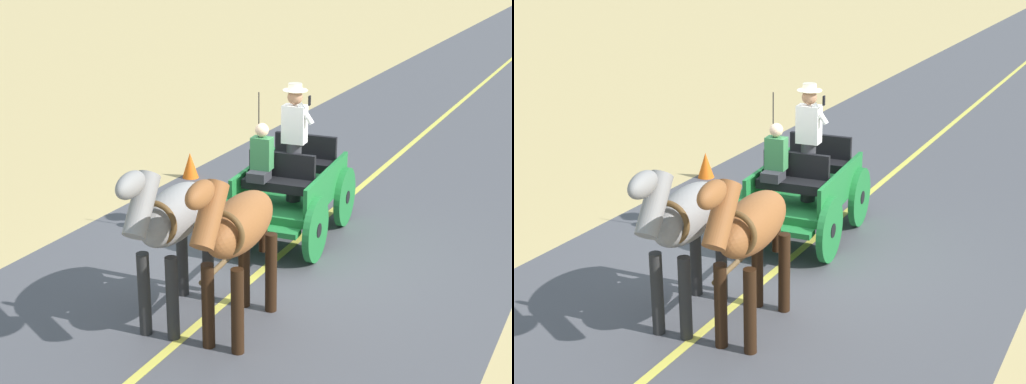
# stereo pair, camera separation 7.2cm
# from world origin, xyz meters

# --- Properties ---
(ground_plane) EXTENTS (200.00, 200.00, 0.00)m
(ground_plane) POSITION_xyz_m (0.00, 0.00, 0.00)
(ground_plane) COLOR tan
(road_surface) EXTENTS (6.71, 160.00, 0.01)m
(road_surface) POSITION_xyz_m (0.00, 0.00, 0.00)
(road_surface) COLOR #4C4C51
(road_surface) RESTS_ON ground
(road_centre_stripe) EXTENTS (0.12, 160.00, 0.00)m
(road_centre_stripe) POSITION_xyz_m (0.00, 0.00, 0.01)
(road_centre_stripe) COLOR #DBCC4C
(road_centre_stripe) RESTS_ON road_surface
(horse_drawn_carriage) EXTENTS (1.62, 4.52, 2.50)m
(horse_drawn_carriage) POSITION_xyz_m (0.18, -0.75, 0.82)
(horse_drawn_carriage) COLOR #1E7233
(horse_drawn_carriage) RESTS_ON ground
(horse_near_side) EXTENTS (0.71, 2.14, 2.21)m
(horse_near_side) POSITION_xyz_m (-0.51, 2.23, 1.32)
(horse_near_side) COLOR brown
(horse_near_side) RESTS_ON ground
(horse_off_side) EXTENTS (0.77, 2.15, 2.21)m
(horse_off_side) POSITION_xyz_m (0.33, 2.31, 1.32)
(horse_off_side) COLOR gray
(horse_off_side) RESTS_ON ground
(traffic_cone) EXTENTS (0.32, 0.32, 0.50)m
(traffic_cone) POSITION_xyz_m (3.14, -2.61, 0.25)
(traffic_cone) COLOR orange
(traffic_cone) RESTS_ON ground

